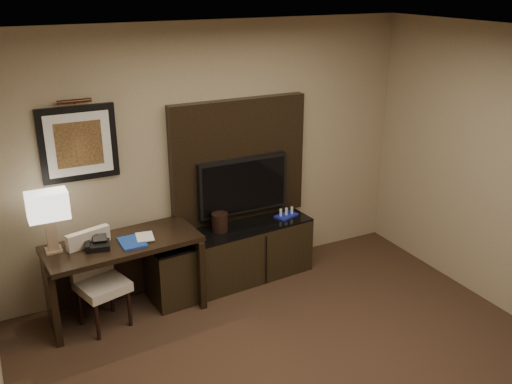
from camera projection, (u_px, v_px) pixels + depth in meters
ceiling at (367, 48)px, 3.33m from camera, size 4.50×5.00×0.01m
wall_back at (210, 155)px, 5.89m from camera, size 4.50×0.01×2.70m
desk at (125, 278)px, 5.46m from camera, size 1.48×0.73×0.77m
credenza at (231, 255)px, 6.05m from camera, size 1.83×0.64×0.62m
tv_wall_panel at (239, 160)px, 6.00m from camera, size 1.50×0.12×1.30m
tv at (243, 185)px, 6.00m from camera, size 1.00×0.08×0.60m
artwork at (78, 144)px, 5.22m from camera, size 0.70×0.04×0.70m
picture_light at (74, 101)px, 5.05m from camera, size 0.04×0.04×0.30m
desk_chair at (102, 285)px, 5.24m from camera, size 0.53×0.57×0.86m
table_lamp at (50, 223)px, 5.04m from camera, size 0.38×0.27×0.56m
desk_phone at (97, 243)px, 5.17m from camera, size 0.25×0.23×0.11m
blue_folder at (132, 242)px, 5.29m from camera, size 0.22×0.29×0.02m
book at (135, 229)px, 5.32m from camera, size 0.16×0.05×0.22m
ice_bucket at (220, 222)px, 5.87m from camera, size 0.21×0.21×0.19m
minibar_tray at (286, 213)px, 6.23m from camera, size 0.28×0.22×0.09m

